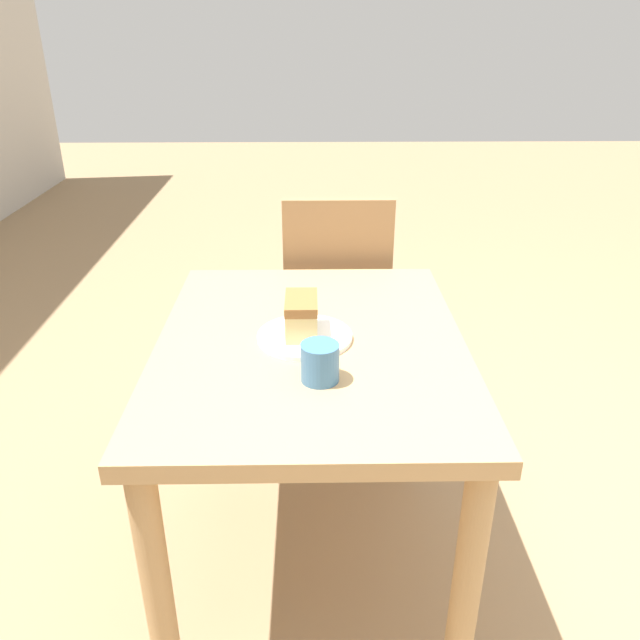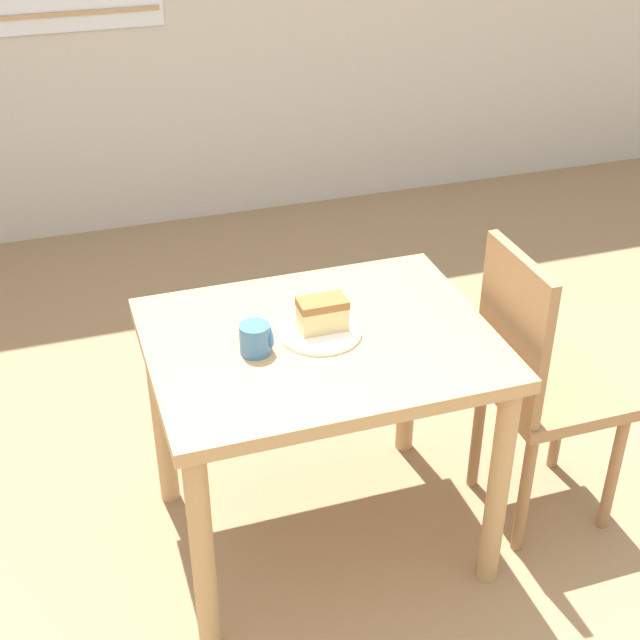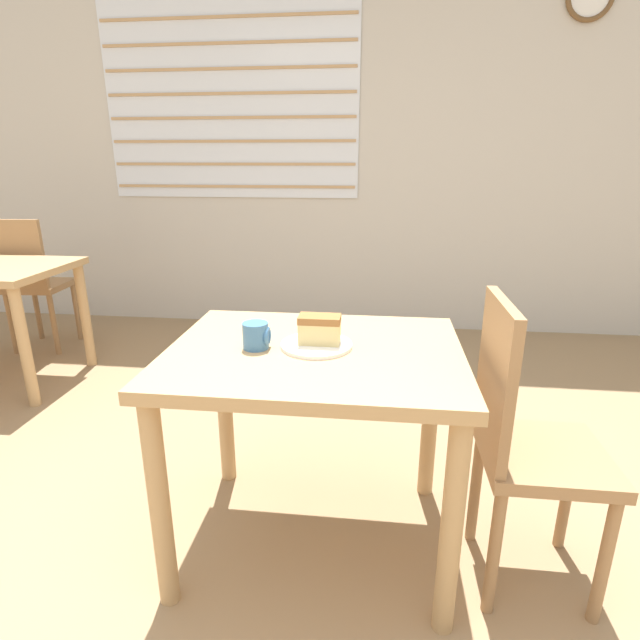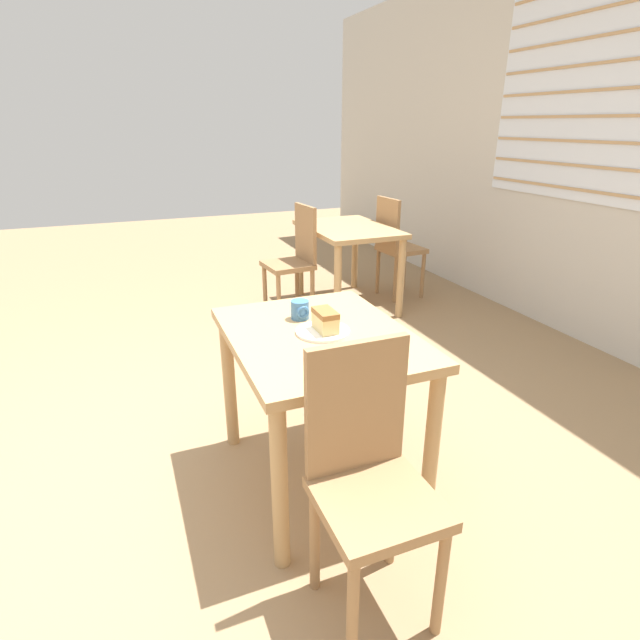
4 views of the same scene
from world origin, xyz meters
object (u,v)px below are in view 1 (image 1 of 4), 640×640
(dining_table_near, at_px, (311,382))
(plate, at_px, (305,337))
(coffee_mug, at_px, (320,362))
(cake_slice, at_px, (301,316))
(chair_near_window, at_px, (336,312))

(dining_table_near, distance_m, plate, 0.12)
(coffee_mug, bearing_deg, dining_table_near, 5.92)
(plate, distance_m, coffee_mug, 0.19)
(plate, relative_size, cake_slice, 1.73)
(coffee_mug, bearing_deg, chair_near_window, -4.77)
(dining_table_near, height_order, plate, plate)
(dining_table_near, bearing_deg, plate, 74.36)
(dining_table_near, relative_size, plate, 4.08)
(chair_near_window, bearing_deg, cake_slice, 80.13)
(plate, bearing_deg, coffee_mug, -169.81)
(chair_near_window, relative_size, plate, 4.09)
(chair_near_window, height_order, cake_slice, chair_near_window)
(chair_near_window, bearing_deg, dining_table_near, 82.24)
(dining_table_near, distance_m, coffee_mug, 0.24)
(dining_table_near, relative_size, cake_slice, 7.05)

